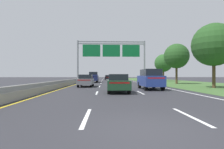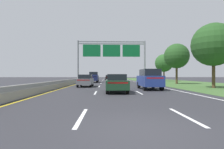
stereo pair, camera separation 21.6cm
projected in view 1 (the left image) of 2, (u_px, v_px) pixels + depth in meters
ground_plane at (110, 82)px, 39.98m from camera, size 220.00×220.00×0.00m
lane_striping at (110, 82)px, 39.53m from camera, size 11.96×106.00×0.01m
grass_verge_right at (173, 82)px, 40.56m from camera, size 14.00×110.00×0.02m
median_barrier_concrete at (80, 80)px, 39.71m from camera, size 0.60×110.00×0.85m
overhead_sign_gantry at (111, 53)px, 40.26m from camera, size 15.06×0.42×9.10m
pickup_truck_navy at (93, 77)px, 38.05m from camera, size 2.04×5.42×2.20m
car_darkgreen_centre_lane_sedan at (118, 83)px, 15.89m from camera, size 1.89×4.43×1.57m
car_blue_right_lane_suv at (150, 79)px, 19.25m from camera, size 1.91×4.70×2.11m
car_black_centre_lane_sedan at (108, 77)px, 57.93m from camera, size 1.91×4.44×1.57m
car_grey_left_lane_sedan at (86, 80)px, 23.75m from camera, size 1.84×4.41×1.57m
roadside_tree_near at (214, 45)px, 21.28m from camera, size 4.96×4.96×7.51m
roadside_tree_mid at (176, 56)px, 31.69m from camera, size 4.26×4.26×6.94m
roadside_tree_far at (163, 63)px, 46.47m from camera, size 4.49×4.49×6.85m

